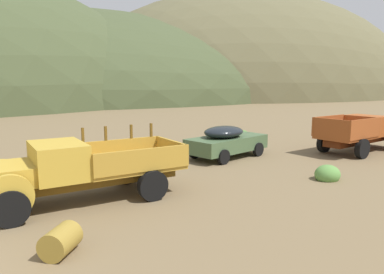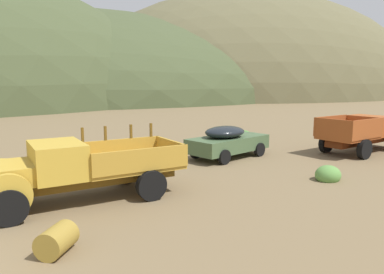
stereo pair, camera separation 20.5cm
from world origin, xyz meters
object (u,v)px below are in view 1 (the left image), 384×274
truck_oxide_orange (364,132)px  oil_drum_by_truck (61,241)px  truck_faded_yellow (63,172)px  car_weathered_green (229,141)px

truck_oxide_orange → oil_drum_by_truck: (-15.87, -5.88, -0.72)m
truck_faded_yellow → car_weathered_green: size_ratio=1.41×
car_weathered_green → truck_oxide_orange: 7.57m
truck_faded_yellow → truck_oxide_orange: (15.49, 2.43, 0.02)m
car_weathered_green → truck_oxide_orange: bearing=-31.6°
truck_faded_yellow → car_weathered_green: (8.08, 3.99, -0.19)m
truck_faded_yellow → oil_drum_by_truck: size_ratio=6.41×
car_weathered_green → oil_drum_by_truck: (-8.47, -7.43, -0.51)m
truck_faded_yellow → car_weathered_green: 9.01m
truck_oxide_orange → oil_drum_by_truck: size_ratio=5.67×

